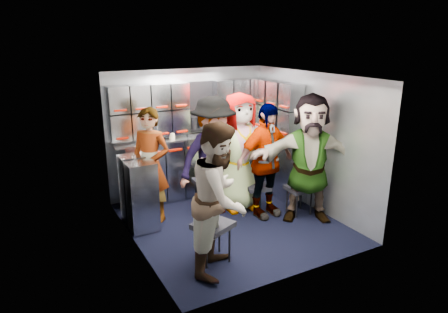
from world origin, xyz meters
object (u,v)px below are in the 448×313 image
jump_seat_center (234,178)px  attendant_arc_d (265,161)px  jump_seat_mid_right (258,188)px  jump_seat_near_left (213,227)px  jump_seat_near_right (300,190)px  attendant_standing (151,165)px  attendant_arc_a (220,198)px  jump_seat_mid_left (208,183)px  attendant_arc_c (240,152)px  attendant_arc_b (213,157)px  attendant_arc_e (310,158)px

jump_seat_center → attendant_arc_d: bearing=-72.5°
jump_seat_mid_right → jump_seat_center: bearing=114.2°
jump_seat_near_left → attendant_arc_d: (1.25, 0.77, 0.42)m
jump_seat_near_right → attendant_standing: attendant_standing is taller
attendant_arc_a → attendant_arc_d: size_ratio=1.02×
attendant_standing → jump_seat_mid_left: bearing=43.6°
jump_seat_mid_right → attendant_arc_d: (0.00, -0.18, 0.49)m
attendant_arc_a → jump_seat_near_left: bearing=43.0°
jump_seat_near_left → jump_seat_mid_right: size_ratio=1.27×
jump_seat_near_right → attendant_arc_c: 1.06m
jump_seat_near_left → attendant_arc_a: (0.00, -0.18, 0.44)m
attendant_arc_b → attendant_arc_d: size_ratio=1.05×
attendant_arc_b → attendant_arc_d: (0.65, -0.40, -0.05)m
jump_seat_near_left → jump_seat_mid_right: bearing=37.4°
attendant_arc_b → jump_seat_mid_left: bearing=80.8°
jump_seat_near_right → attendant_arc_c: bearing=136.9°
jump_seat_mid_right → jump_seat_near_left: bearing=-142.6°
jump_seat_mid_left → jump_seat_near_right: size_ratio=1.11×
attendant_standing → attendant_arc_a: 1.64m
jump_seat_mid_left → jump_seat_mid_right: size_ratio=1.16×
attendant_arc_c → jump_seat_near_left: bearing=-127.0°
jump_seat_center → jump_seat_mid_right: 0.46m
attendant_arc_c → jump_seat_mid_right: bearing=-47.2°
jump_seat_near_right → attendant_arc_d: size_ratio=0.26×
attendant_arc_b → attendant_standing: bearing=154.3°
jump_seat_near_left → attendant_arc_d: 1.53m
jump_seat_near_right → attendant_arc_b: size_ratio=0.24×
jump_seat_center → jump_seat_near_right: jump_seat_center is taller
jump_seat_mid_right → attendant_arc_b: 0.87m
jump_seat_mid_right → jump_seat_near_right: size_ratio=0.96×
attendant_arc_a → attendant_arc_b: size_ratio=0.97×
jump_seat_mid_left → attendant_arc_a: bearing=-111.4°
jump_seat_mid_right → attendant_standing: bearing=162.4°
attendant_standing → attendant_arc_c: attendant_arc_c is taller
jump_seat_near_left → attendant_arc_d: bearing=31.8°
jump_seat_mid_left → jump_seat_near_right: (1.14, -0.80, -0.04)m
attendant_arc_c → jump_seat_center: bearing=94.6°
attendant_standing → attendant_arc_c: (1.33, -0.24, 0.08)m
jump_seat_mid_left → attendant_arc_e: (1.14, -0.98, 0.50)m
jump_seat_near_left → attendant_arc_b: size_ratio=0.30×
jump_seat_mid_right → attendant_arc_a: 1.76m
jump_seat_center → attendant_arc_d: (0.19, -0.60, 0.42)m
jump_seat_center → attendant_arc_d: size_ratio=0.29×
attendant_arc_a → attendant_arc_e: (1.74, 0.56, 0.06)m
attendant_arc_c → attendant_arc_e: 1.06m
jump_seat_mid_left → attendant_arc_b: 0.50m
jump_seat_near_left → jump_seat_center: (1.06, 1.37, 0.00)m
jump_seat_near_right → attendant_arc_d: 0.71m
attendant_standing → attendant_arc_a: bearing=-31.8°
attendant_standing → attendant_arc_c: bearing=38.5°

